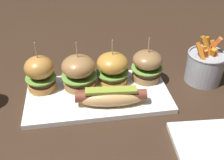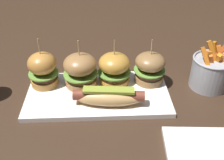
# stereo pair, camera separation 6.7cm
# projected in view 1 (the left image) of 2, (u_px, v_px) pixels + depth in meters

# --- Properties ---
(ground_plane) EXTENTS (3.00, 3.00, 0.00)m
(ground_plane) POSITION_uv_depth(u_px,v_px,m) (98.00, 97.00, 0.77)
(ground_plane) COLOR #382619
(platter_main) EXTENTS (0.40, 0.21, 0.01)m
(platter_main) POSITION_uv_depth(u_px,v_px,m) (98.00, 95.00, 0.76)
(platter_main) COLOR white
(platter_main) RESTS_ON ground
(hot_dog) EXTENTS (0.19, 0.07, 0.05)m
(hot_dog) POSITION_uv_depth(u_px,v_px,m) (111.00, 97.00, 0.70)
(hot_dog) COLOR #DFAB67
(hot_dog) RESTS_ON platter_main
(slider_far_left) EXTENTS (0.09, 0.09, 0.15)m
(slider_far_left) POSITION_uv_depth(u_px,v_px,m) (40.00, 73.00, 0.75)
(slider_far_left) COLOR #C08239
(slider_far_left) RESTS_ON platter_main
(slider_center_left) EXTENTS (0.10, 0.10, 0.14)m
(slider_center_left) POSITION_uv_depth(u_px,v_px,m) (79.00, 72.00, 0.76)
(slider_center_left) COLOR #A07242
(slider_center_left) RESTS_ON platter_main
(slider_center_right) EXTENTS (0.10, 0.10, 0.14)m
(slider_center_right) POSITION_uv_depth(u_px,v_px,m) (112.00, 68.00, 0.78)
(slider_center_right) COLOR #C38935
(slider_center_right) RESTS_ON platter_main
(slider_far_right) EXTENTS (0.09, 0.09, 0.14)m
(slider_far_right) POSITION_uv_depth(u_px,v_px,m) (147.00, 65.00, 0.79)
(slider_far_right) COLOR olive
(slider_far_right) RESTS_ON platter_main
(fries_bucket) EXTENTS (0.11, 0.11, 0.14)m
(fries_bucket) POSITION_uv_depth(u_px,v_px,m) (205.00, 66.00, 0.81)
(fries_bucket) COLOR #A8AAB2
(fries_bucket) RESTS_ON ground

